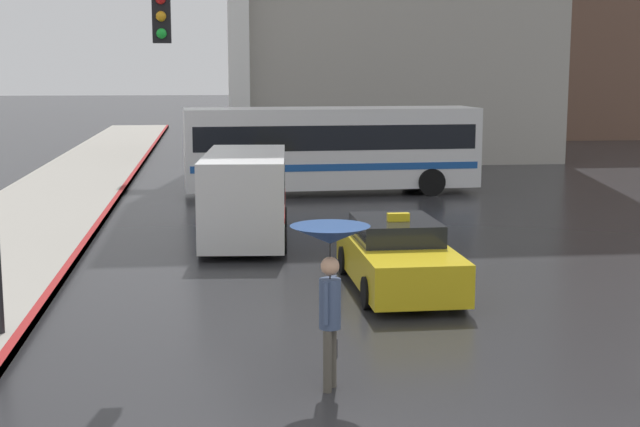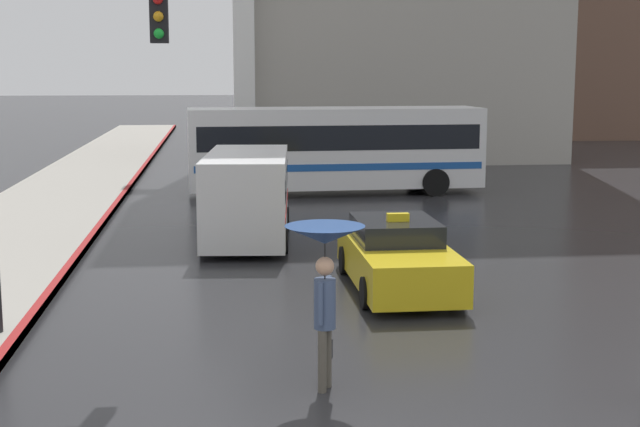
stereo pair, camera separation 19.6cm
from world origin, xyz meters
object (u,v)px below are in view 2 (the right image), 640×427
ambulance_van (247,193)px  city_bus (335,146)px  taxi (397,256)px  pedestrian_with_umbrella (325,257)px  traffic_light (57,91)px

ambulance_van → city_bus: 9.29m
taxi → city_bus: 14.08m
taxi → city_bus: bearing=-92.4°
ambulance_van → pedestrian_with_umbrella: (0.68, -10.95, 0.60)m
traffic_light → taxi: bearing=25.2°
city_bus → pedestrian_with_umbrella: 19.77m
city_bus → traffic_light: (-6.60, -16.86, 2.33)m
city_bus → pedestrian_with_umbrella: (-2.72, -19.58, 0.17)m
taxi → ambulance_van: (-2.81, 5.40, 0.60)m
taxi → ambulance_van: ambulance_van is taller
city_bus → traffic_light: size_ratio=1.77×
ambulance_van → city_bus: city_bus is taller
ambulance_van → traffic_light: traffic_light is taller
taxi → city_bus: size_ratio=0.45×
pedestrian_with_umbrella → city_bus: bearing=17.3°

